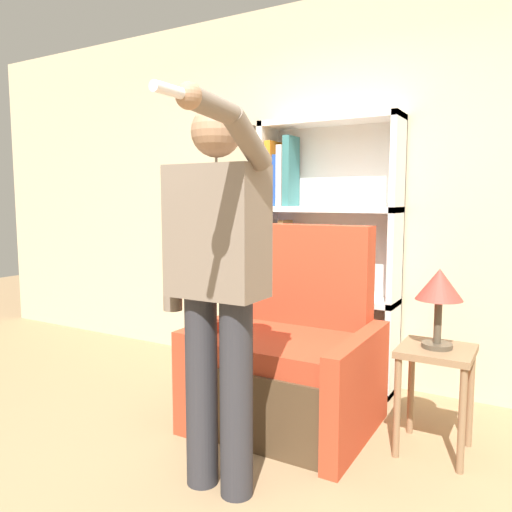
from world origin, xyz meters
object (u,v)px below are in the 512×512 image
(armchair, at_px, (290,362))
(table_lamp, at_px, (439,289))
(side_table, at_px, (436,370))
(bookcase, at_px, (315,254))
(person_standing, at_px, (216,276))

(armchair, distance_m, table_lamp, 0.98)
(armchair, bearing_deg, table_lamp, 2.77)
(side_table, xyz_separation_m, table_lamp, (0.00, 0.00, 0.43))
(bookcase, relative_size, table_lamp, 4.57)
(bookcase, distance_m, person_standing, 1.57)
(armchair, height_order, table_lamp, armchair)
(bookcase, xyz_separation_m, person_standing, (0.19, -1.56, 0.06))
(side_table, bearing_deg, person_standing, -132.75)
(bookcase, distance_m, side_table, 1.31)
(bookcase, bearing_deg, table_lamp, -34.91)
(armchair, relative_size, side_table, 2.07)
(armchair, relative_size, table_lamp, 2.83)
(bookcase, height_order, person_standing, bookcase)
(armchair, bearing_deg, side_table, 2.77)
(armchair, bearing_deg, person_standing, -87.98)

